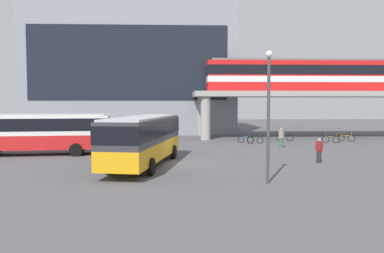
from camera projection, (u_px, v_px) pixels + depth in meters
The scene contains 14 objects.
ground_plane at pixel (183, 146), 36.27m from camera, with size 120.00×120.00×0.00m, color #515156.
station_building at pixel (135, 74), 55.13m from camera, with size 27.46×15.20×16.55m.
elevated_platform at pixel (310, 98), 45.89m from camera, with size 27.88×7.49×5.42m.
train at pixel (307, 75), 45.71m from camera, with size 24.03×2.96×3.84m.
bus_main at pixel (144, 136), 24.76m from camera, with size 4.56×11.32×3.22m.
bus_secondary at pixel (38, 130), 30.18m from camera, with size 11.24×3.62×3.22m.
bicycle_blue at pixel (246, 139), 39.88m from camera, with size 1.75×0.48×1.04m.
bicycle_orange at pixel (346, 138), 41.01m from camera, with size 1.65×0.80×1.04m.
bicycle_green at pixel (255, 140), 38.69m from camera, with size 1.75×0.51×1.04m.
bicycle_brown at pixel (331, 139), 39.41m from camera, with size 1.70×0.68×1.04m.
bicycle_black at pixel (285, 137), 41.62m from camera, with size 1.76×0.46×1.04m.
pedestrian_waiting_near_stop at pixel (319, 151), 26.16m from camera, with size 0.44×0.48×1.68m.
pedestrian_near_building at pixel (281, 138), 35.17m from camera, with size 0.45×0.48×1.80m.
lamp_post at pixel (268, 106), 19.30m from camera, with size 0.36×0.36×6.70m.
Camera 1 is at (-0.65, -26.09, 4.07)m, focal length 35.93 mm.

